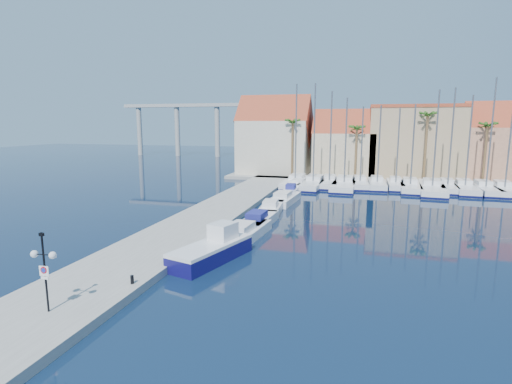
% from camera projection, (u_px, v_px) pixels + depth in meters
% --- Properties ---
extents(ground, '(260.00, 260.00, 0.00)m').
position_uv_depth(ground, '(266.00, 279.00, 23.73)').
color(ground, black).
rests_on(ground, ground).
extents(quay_west, '(6.00, 77.00, 0.50)m').
position_uv_depth(quay_west, '(210.00, 216.00, 38.86)').
color(quay_west, gray).
rests_on(quay_west, ground).
extents(shore_north, '(54.00, 16.00, 0.50)m').
position_uv_depth(shore_north, '(393.00, 177.00, 66.73)').
color(shore_north, gray).
rests_on(shore_north, ground).
extents(lamp_post, '(1.29, 0.41, 3.80)m').
position_uv_depth(lamp_post, '(44.00, 260.00, 18.14)').
color(lamp_post, black).
rests_on(lamp_post, quay_west).
extents(bollard, '(0.19, 0.19, 0.47)m').
position_uv_depth(bollard, '(132.00, 280.00, 21.73)').
color(bollard, black).
rests_on(bollard, quay_west).
extents(fishing_boat, '(4.00, 7.04, 2.34)m').
position_uv_depth(fishing_boat, '(213.00, 249.00, 26.85)').
color(fishing_boat, '#110D51').
rests_on(fishing_boat, ground).
extents(motorboat_west_0, '(2.96, 7.53, 1.40)m').
position_uv_depth(motorboat_west_0, '(243.00, 233.00, 31.89)').
color(motorboat_west_0, white).
rests_on(motorboat_west_0, ground).
extents(motorboat_west_1, '(2.38, 6.51, 1.40)m').
position_uv_depth(motorboat_west_1, '(259.00, 220.00, 36.02)').
color(motorboat_west_1, white).
rests_on(motorboat_west_1, ground).
extents(motorboat_west_2, '(2.43, 6.28, 1.40)m').
position_uv_depth(motorboat_west_2, '(271.00, 208.00, 41.28)').
color(motorboat_west_2, white).
rests_on(motorboat_west_2, ground).
extents(motorboat_west_3, '(2.78, 7.33, 1.40)m').
position_uv_depth(motorboat_west_3, '(284.00, 199.00, 46.32)').
color(motorboat_west_3, white).
rests_on(motorboat_west_3, ground).
extents(motorboat_west_4, '(1.95, 5.32, 1.40)m').
position_uv_depth(motorboat_west_4, '(291.00, 190.00, 52.03)').
color(motorboat_west_4, white).
rests_on(motorboat_west_4, ground).
extents(motorboat_west_5, '(2.18, 6.58, 1.40)m').
position_uv_depth(motorboat_west_5, '(298.00, 185.00, 56.78)').
color(motorboat_west_5, white).
rests_on(motorboat_west_5, ground).
extents(sailboat_0, '(3.10, 10.84, 14.57)m').
position_uv_depth(sailboat_0, '(296.00, 182.00, 58.75)').
color(sailboat_0, white).
rests_on(sailboat_0, ground).
extents(sailboat_1, '(3.83, 11.41, 14.56)m').
position_uv_depth(sailboat_1, '(314.00, 183.00, 57.69)').
color(sailboat_1, white).
rests_on(sailboat_1, ground).
extents(sailboat_2, '(2.64, 9.19, 13.58)m').
position_uv_depth(sailboat_2, '(329.00, 182.00, 58.35)').
color(sailboat_2, white).
rests_on(sailboat_2, ground).
extents(sailboat_3, '(3.49, 11.99, 12.56)m').
position_uv_depth(sailboat_3, '(344.00, 184.00, 56.73)').
color(sailboat_3, white).
rests_on(sailboat_3, ground).
extents(sailboat_4, '(2.76, 8.49, 11.43)m').
position_uv_depth(sailboat_4, '(360.00, 183.00, 57.45)').
color(sailboat_4, white).
rests_on(sailboat_4, ground).
extents(sailboat_5, '(2.55, 8.73, 11.56)m').
position_uv_depth(sailboat_5, '(377.00, 184.00, 56.93)').
color(sailboat_5, white).
rests_on(sailboat_5, ground).
extents(sailboat_6, '(2.17, 8.09, 11.19)m').
position_uv_depth(sailboat_6, '(395.00, 184.00, 56.37)').
color(sailboat_6, white).
rests_on(sailboat_6, ground).
extents(sailboat_7, '(3.03, 10.09, 11.61)m').
position_uv_depth(sailboat_7, '(410.00, 186.00, 54.88)').
color(sailboat_7, white).
rests_on(sailboat_7, ground).
extents(sailboat_8, '(4.18, 12.21, 13.38)m').
position_uv_depth(sailboat_8, '(432.00, 188.00, 53.52)').
color(sailboat_8, white).
rests_on(sailboat_8, ground).
extents(sailboat_9, '(2.83, 8.70, 13.73)m').
position_uv_depth(sailboat_9, '(447.00, 186.00, 54.33)').
color(sailboat_9, white).
rests_on(sailboat_9, ground).
extents(sailboat_10, '(3.20, 10.02, 12.72)m').
position_uv_depth(sailboat_10, '(464.00, 188.00, 53.64)').
color(sailboat_10, white).
rests_on(sailboat_10, ground).
extents(sailboat_11, '(2.59, 9.34, 14.83)m').
position_uv_depth(sailboat_11, '(484.00, 188.00, 52.73)').
color(sailboat_11, white).
rests_on(sailboat_11, ground).
extents(sailboat_12, '(3.35, 9.83, 14.69)m').
position_uv_depth(sailboat_12, '(504.00, 189.00, 52.17)').
color(sailboat_12, white).
rests_on(sailboat_12, ground).
extents(building_0, '(12.30, 9.00, 13.50)m').
position_uv_depth(building_0, '(275.00, 138.00, 69.90)').
color(building_0, beige).
rests_on(building_0, shore_north).
extents(building_1, '(10.30, 8.00, 11.00)m').
position_uv_depth(building_1, '(345.00, 146.00, 67.00)').
color(building_1, tan).
rests_on(building_1, shore_north).
extents(building_2, '(14.20, 10.20, 11.50)m').
position_uv_depth(building_2, '(414.00, 141.00, 64.93)').
color(building_2, tan).
rests_on(building_2, shore_north).
extents(building_3, '(10.30, 8.00, 12.00)m').
position_uv_depth(building_3, '(498.00, 145.00, 60.94)').
color(building_3, '#B37A5A').
rests_on(building_3, shore_north).
extents(palm_0, '(2.60, 2.60, 10.15)m').
position_uv_depth(palm_0, '(293.00, 124.00, 63.67)').
color(palm_0, brown).
rests_on(palm_0, shore_north).
extents(palm_1, '(2.60, 2.60, 9.15)m').
position_uv_depth(palm_1, '(357.00, 130.00, 61.24)').
color(palm_1, brown).
rests_on(palm_1, shore_north).
extents(palm_2, '(2.60, 2.60, 11.15)m').
position_uv_depth(palm_2, '(428.00, 117.00, 58.33)').
color(palm_2, brown).
rests_on(palm_2, shore_north).
extents(palm_3, '(2.60, 2.60, 9.65)m').
position_uv_depth(palm_3, '(488.00, 127.00, 56.49)').
color(palm_3, brown).
rests_on(palm_3, shore_north).
extents(viaduct, '(48.00, 2.20, 14.45)m').
position_uv_depth(viaduct, '(200.00, 119.00, 110.07)').
color(viaduct, '#9E9E99').
rests_on(viaduct, ground).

